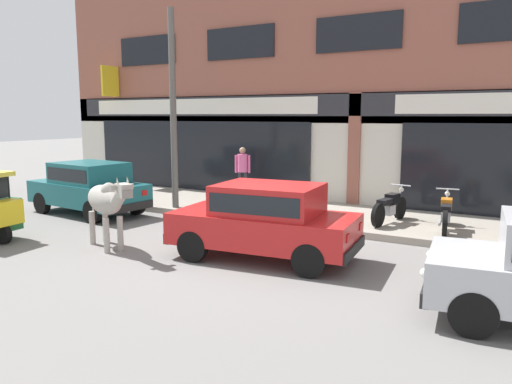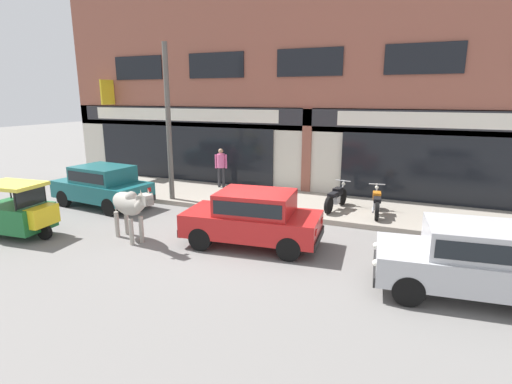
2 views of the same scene
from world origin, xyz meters
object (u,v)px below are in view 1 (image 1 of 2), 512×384
object	(u,v)px
car_0	(265,218)
pedestrian	(243,167)
car_2	(89,185)
utility_pole	(173,110)
motorcycle_1	(446,213)
cow	(106,201)
motorcycle_0	(390,207)

from	to	relation	value
car_0	pedestrian	distance (m)	6.35
car_2	pedestrian	world-z (taller)	pedestrian
utility_pole	motorcycle_1	bearing A→B (deg)	7.05
car_2	pedestrian	xyz separation A→B (m)	(2.73, 3.76, 0.33)
cow	car_2	bearing A→B (deg)	143.64
cow	car_2	distance (m)	3.98
motorcycle_1	car_0	bearing A→B (deg)	-126.33
car_2	utility_pole	bearing A→B (deg)	34.85
car_2	motorcycle_1	bearing A→B (deg)	13.87
cow	pedestrian	distance (m)	6.14
pedestrian	utility_pole	xyz separation A→B (m)	(-0.77, -2.40, 1.75)
motorcycle_1	utility_pole	distance (m)	7.57
car_2	utility_pole	xyz separation A→B (m)	(1.96, 1.36, 2.08)
utility_pole	car_0	bearing A→B (deg)	-31.68
motorcycle_0	motorcycle_1	world-z (taller)	same
car_0	pedestrian	bearing A→B (deg)	125.66
cow	car_2	xyz separation A→B (m)	(-3.20, 2.36, -0.19)
cow	utility_pole	xyz separation A→B (m)	(-1.24, 3.72, 1.89)
cow	car_2	size ratio (longest dim) A/B	0.54
car_2	motorcycle_0	size ratio (longest dim) A/B	2.06
car_0	pedestrian	size ratio (longest dim) A/B	2.33
motorcycle_0	motorcycle_1	distance (m)	1.32
pedestrian	cow	bearing A→B (deg)	-85.56
car_0	motorcycle_0	distance (m)	4.00
car_2	car_0	bearing A→B (deg)	-12.22
motorcycle_1	cow	bearing A→B (deg)	-142.02
cow	motorcycle_1	distance (m)	7.50
cow	car_0	world-z (taller)	cow
car_0	utility_pole	bearing A→B (deg)	148.32
motorcycle_1	pedestrian	distance (m)	6.58
car_2	motorcycle_0	world-z (taller)	car_2
motorcycle_0	motorcycle_1	size ratio (longest dim) A/B	1.00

